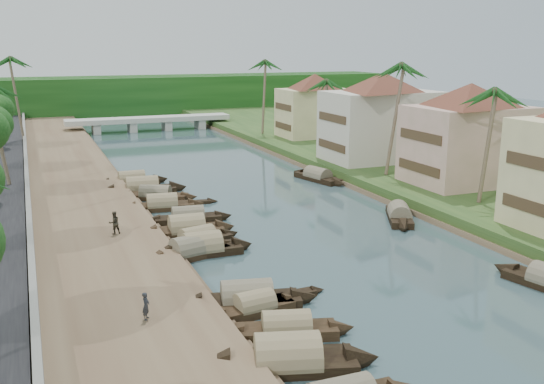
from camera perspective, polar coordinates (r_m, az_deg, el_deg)
name	(u,v)px	position (r m, az deg, el deg)	size (l,w,h in m)	color
ground	(359,267)	(41.11, 8.21, -6.98)	(220.00, 220.00, 0.00)	#354B4F
left_bank	(82,211)	(55.02, -17.49, -1.74)	(10.00, 180.00, 0.80)	brown
right_bank	(419,177)	(67.14, 13.71, 1.38)	(16.00, 180.00, 1.20)	#24441B
retaining_wall	(29,205)	(54.66, -21.94, -1.17)	(0.40, 180.00, 1.10)	slate
treeline	(124,96)	(134.94, -13.80, 8.80)	(120.00, 14.00, 8.00)	#10390F
bridge	(149,121)	(107.67, -11.47, 6.58)	(28.00, 4.00, 2.40)	#AEAFA4
building_mid	(468,133)	(62.15, 17.96, 5.34)	(14.11, 14.11, 9.70)	#DAA69A
building_far	(382,116)	(72.77, 10.28, 7.09)	(15.59, 15.59, 10.20)	beige
building_distant	(314,105)	(90.69, 4.01, 8.20)	(12.62, 12.62, 9.20)	beige
sampan_1	(288,360)	(28.57, 1.47, -15.56)	(9.01, 4.46, 2.57)	black
sampan_2	(286,329)	(31.36, 1.37, -12.79)	(7.32, 3.38, 1.94)	black
sampan_3	(247,299)	(34.70, -2.38, -10.07)	(8.64, 3.60, 2.27)	black
sampan_4	(255,307)	(33.77, -1.66, -10.79)	(6.31, 2.10, 1.82)	black
sampan_5	(203,249)	(43.15, -6.54, -5.32)	(7.65, 2.23, 2.41)	black
sampan_6	(191,252)	(42.68, -7.64, -5.58)	(7.79, 3.54, 2.27)	black
sampan_7	(198,240)	(45.19, -7.02, -4.48)	(7.43, 3.15, 1.98)	black
sampan_8	(187,229)	(47.71, -8.03, -3.52)	(8.05, 2.52, 2.43)	black
sampan_9	(188,218)	(50.99, -7.91, -2.40)	(7.80, 2.35, 1.98)	black
sampan_10	(162,205)	(55.26, -10.29, -1.23)	(8.03, 2.74, 2.18)	black
sampan_11	(142,189)	(61.93, -12.10, 0.29)	(9.35, 2.90, 2.59)	black
sampan_12	(156,195)	(59.08, -10.90, -0.31)	(8.12, 5.21, 2.02)	black
sampan_13	(132,181)	(65.96, -13.05, 1.04)	(7.98, 1.98, 2.18)	black
sampan_15	(399,215)	(52.25, 11.90, -2.17)	(5.03, 7.73, 2.12)	black
sampan_16	(318,177)	(66.37, 4.33, 1.43)	(3.69, 8.78, 2.12)	black
canoe_1	(287,296)	(35.89, 1.40, -9.79)	(5.08, 1.07, 0.82)	black
canoe_2	(188,203)	(56.86, -7.90, -1.05)	(5.81, 1.39, 0.84)	black
palm_1	(489,94)	(53.85, 19.78, 8.71)	(3.20, 3.20, 11.07)	#70604A
palm_2	(393,68)	(63.39, 11.36, 11.38)	(3.20, 3.20, 12.79)	#70604A
palm_3	(326,83)	(78.48, 5.10, 10.22)	(3.20, 3.20, 10.37)	#70604A
palm_7	(263,63)	(93.05, -0.86, 12.03)	(3.20, 3.20, 12.45)	#70604A
palm_8	(15,60)	(92.60, -23.05, 11.34)	(3.20, 3.20, 12.85)	#70604A
tree_6	(408,114)	(77.16, 12.67, 7.19)	(4.95, 4.95, 7.11)	#4B392B
person_near	(146,306)	(31.84, -11.78, -10.45)	(0.53, 0.35, 1.45)	#2B2D33
person_far	(114,223)	(46.17, -14.63, -2.81)	(0.83, 0.65, 1.72)	#342F24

